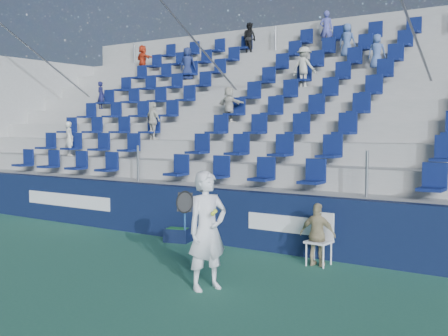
% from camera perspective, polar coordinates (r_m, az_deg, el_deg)
% --- Properties ---
extents(ground, '(70.00, 70.00, 0.00)m').
position_cam_1_polar(ground, '(10.00, -10.27, -10.65)').
color(ground, '#307156').
rests_on(ground, ground).
extents(sponsor_wall, '(24.00, 0.32, 1.20)m').
position_cam_1_polar(sponsor_wall, '(12.26, 0.17, -5.00)').
color(sponsor_wall, '#101B3C').
rests_on(sponsor_wall, ground).
extents(grandstand, '(24.00, 8.17, 6.63)m').
position_cam_1_polar(grandstand, '(16.58, 10.15, 2.62)').
color(grandstand, '#A5A5A0').
rests_on(grandstand, ground).
extents(tennis_player, '(0.74, 0.80, 1.87)m').
position_cam_1_polar(tennis_player, '(8.82, -1.71, -6.35)').
color(tennis_player, silver).
rests_on(tennis_player, ground).
extents(line_judge_chair, '(0.45, 0.46, 0.96)m').
position_cam_1_polar(line_judge_chair, '(10.63, 9.84, -6.75)').
color(line_judge_chair, white).
rests_on(line_judge_chair, ground).
extents(line_judge, '(0.70, 0.33, 1.16)m').
position_cam_1_polar(line_judge, '(10.49, 9.50, -6.70)').
color(line_judge, tan).
rests_on(line_judge, ground).
extents(ball_bin, '(0.63, 0.49, 0.31)m').
position_cam_1_polar(ball_bin, '(12.63, -4.74, -6.74)').
color(ball_bin, '#0D1632').
rests_on(ball_bin, ground).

